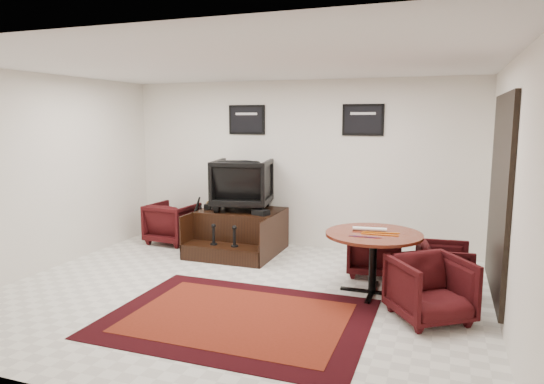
% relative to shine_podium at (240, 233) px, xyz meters
% --- Properties ---
extents(ground, '(6.00, 6.00, 0.00)m').
position_rel_shine_podium_xyz_m(ground, '(0.76, -1.81, -0.31)').
color(ground, white).
rests_on(ground, ground).
extents(room_shell, '(6.02, 5.02, 2.81)m').
position_rel_shine_podium_xyz_m(room_shell, '(1.17, -1.68, 1.47)').
color(room_shell, silver).
rests_on(room_shell, ground).
extents(area_rug, '(2.83, 2.12, 0.01)m').
position_rel_shine_podium_xyz_m(area_rug, '(1.07, -2.50, -0.31)').
color(area_rug, black).
rests_on(area_rug, ground).
extents(shine_podium, '(1.33, 1.36, 0.68)m').
position_rel_shine_podium_xyz_m(shine_podium, '(0.00, 0.00, 0.00)').
color(shine_podium, black).
rests_on(shine_podium, ground).
extents(shine_chair, '(1.04, 1.00, 0.93)m').
position_rel_shine_podium_xyz_m(shine_chair, '(0.00, 0.14, 0.83)').
color(shine_chair, black).
rests_on(shine_chair, shine_podium).
extents(shoes_pair, '(0.26, 0.30, 0.10)m').
position_rel_shine_podium_xyz_m(shoes_pair, '(-0.48, -0.02, 0.42)').
color(shoes_pair, black).
rests_on(shoes_pair, shine_podium).
extents(polish_kit, '(0.29, 0.24, 0.08)m').
position_rel_shine_podium_xyz_m(polish_kit, '(0.46, -0.21, 0.41)').
color(polish_kit, black).
rests_on(polish_kit, shine_podium).
extents(umbrella_black, '(0.35, 0.13, 0.95)m').
position_rel_shine_podium_xyz_m(umbrella_black, '(-0.75, -0.22, 0.16)').
color(umbrella_black, black).
rests_on(umbrella_black, ground).
extents(umbrella_hooked, '(0.29, 0.11, 0.78)m').
position_rel_shine_podium_xyz_m(umbrella_hooked, '(-0.80, -0.03, 0.08)').
color(umbrella_hooked, black).
rests_on(umbrella_hooked, ground).
extents(armchair_side, '(0.81, 0.76, 0.78)m').
position_rel_shine_podium_xyz_m(armchair_side, '(-1.34, 0.13, 0.07)').
color(armchair_side, black).
rests_on(armchair_side, ground).
extents(meeting_table, '(1.19, 1.19, 0.78)m').
position_rel_shine_podium_xyz_m(meeting_table, '(2.34, -1.22, 0.37)').
color(meeting_table, '#47110A').
rests_on(meeting_table, ground).
extents(table_chair_back, '(0.75, 0.71, 0.73)m').
position_rel_shine_podium_xyz_m(table_chair_back, '(2.27, -0.44, 0.05)').
color(table_chair_back, black).
rests_on(table_chair_back, ground).
extents(table_chair_window, '(0.68, 0.71, 0.68)m').
position_rel_shine_podium_xyz_m(table_chair_window, '(3.18, -0.84, 0.02)').
color(table_chair_window, black).
rests_on(table_chair_window, ground).
extents(table_chair_corner, '(1.01, 1.00, 0.77)m').
position_rel_shine_podium_xyz_m(table_chair_corner, '(3.04, -1.83, 0.07)').
color(table_chair_corner, black).
rests_on(table_chair_corner, ground).
extents(paper_roll, '(0.42, 0.10, 0.05)m').
position_rel_shine_podium_xyz_m(paper_roll, '(2.28, -1.14, 0.49)').
color(paper_roll, silver).
rests_on(paper_roll, meeting_table).
extents(table_clutter, '(0.57, 0.34, 0.01)m').
position_rel_shine_podium_xyz_m(table_clutter, '(2.39, -1.30, 0.47)').
color(table_clutter, orange).
rests_on(table_clutter, meeting_table).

